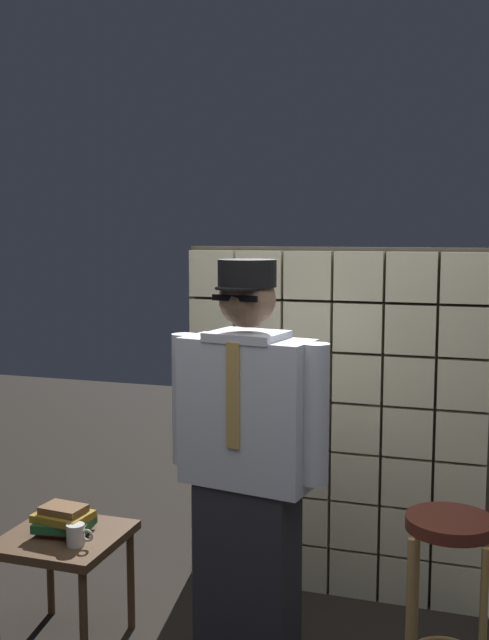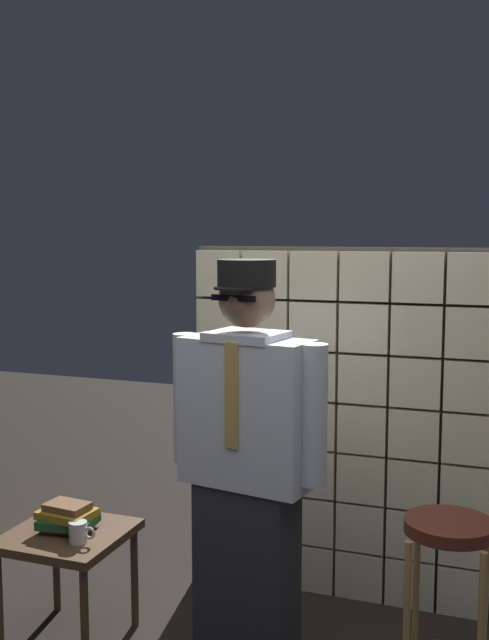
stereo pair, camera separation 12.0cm
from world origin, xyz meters
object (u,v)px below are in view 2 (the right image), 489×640
Objects in this scene: side_table at (68,546)px; book_stack at (68,517)px; coffee_mug at (79,532)px; bar_stool at (448,572)px; standing_person at (247,467)px.

book_stack is at bearing 110.14° from side_table.
bar_stool is at bearing 3.90° from coffee_mug.
coffee_mug is at bearing -37.60° from side_table.
book_stack is (-1.69, -0.01, -0.01)m from bar_stool.
standing_person is 0.94m from book_stack.
coffee_mug is (-1.56, -0.11, -0.02)m from bar_stool.
standing_person reaches higher than side_table.
bar_stool reaches higher than book_stack.
side_table is at bearing -179.49° from bar_stool.
coffee_mug is (0.12, -0.10, -0.02)m from book_stack.
book_stack is at bearing 140.68° from coffee_mug.
side_table is at bearing -69.86° from book_stack.
book_stack is (-0.00, 0.01, 0.13)m from side_table.
standing_person is 2.21× the size of bar_stool.
book_stack is 0.16m from coffee_mug.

